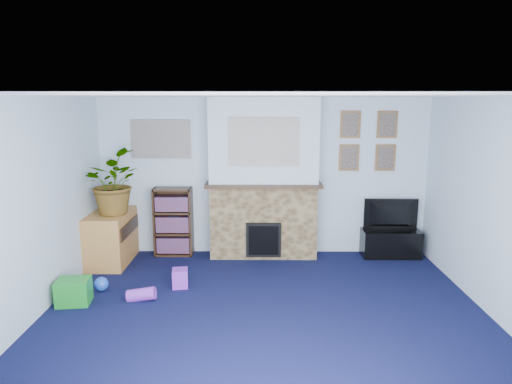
{
  "coord_description": "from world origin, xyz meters",
  "views": [
    {
      "loc": [
        -0.07,
        -4.66,
        2.35
      ],
      "look_at": [
        -0.11,
        0.86,
        1.24
      ],
      "focal_mm": 32.0,
      "sensor_mm": 36.0,
      "label": 1
    }
  ],
  "objects_px": {
    "television": "(392,215)",
    "sideboard": "(111,239)",
    "bookshelf": "(174,223)",
    "tv_stand": "(391,242)"
  },
  "relations": [
    {
      "from": "television",
      "to": "sideboard",
      "type": "xyz_separation_m",
      "value": [
        -4.19,
        -0.3,
        -0.3
      ]
    },
    {
      "from": "television",
      "to": "sideboard",
      "type": "height_order",
      "value": "television"
    },
    {
      "from": "television",
      "to": "bookshelf",
      "type": "xyz_separation_m",
      "value": [
        -3.33,
        0.06,
        -0.15
      ]
    },
    {
      "from": "bookshelf",
      "to": "television",
      "type": "bearing_deg",
      "value": -0.97
    },
    {
      "from": "tv_stand",
      "to": "television",
      "type": "distance_m",
      "value": 0.42
    },
    {
      "from": "tv_stand",
      "to": "sideboard",
      "type": "distance_m",
      "value": 4.2
    },
    {
      "from": "bookshelf",
      "to": "sideboard",
      "type": "distance_m",
      "value": 0.94
    },
    {
      "from": "television",
      "to": "bookshelf",
      "type": "height_order",
      "value": "bookshelf"
    },
    {
      "from": "television",
      "to": "sideboard",
      "type": "distance_m",
      "value": 4.21
    },
    {
      "from": "tv_stand",
      "to": "bookshelf",
      "type": "bearing_deg",
      "value": 178.69
    }
  ]
}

